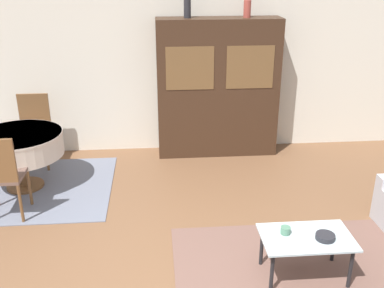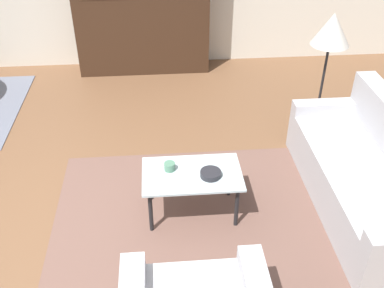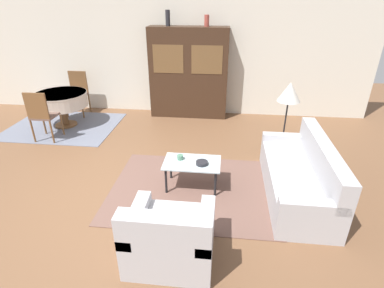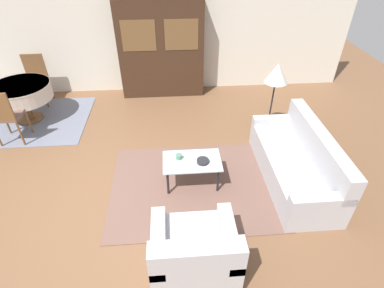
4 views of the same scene
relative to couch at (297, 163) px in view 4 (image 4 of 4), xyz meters
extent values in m
plane|color=brown|center=(-2.77, -0.25, -0.31)|extent=(14.00, 14.00, 0.00)
cube|color=beige|center=(-2.77, 3.38, 1.04)|extent=(10.00, 0.06, 2.70)
cube|color=brown|center=(-1.57, -0.05, -0.30)|extent=(2.51, 1.95, 0.01)
cube|color=slate|center=(-4.77, 2.07, -0.30)|extent=(2.36, 1.83, 0.01)
cube|color=#B2B2B7|center=(-0.06, 0.00, -0.09)|extent=(0.82, 2.02, 0.44)
cube|color=#B2B2B7|center=(0.26, 0.00, 0.34)|extent=(0.20, 2.02, 0.41)
cube|color=#B2B2B7|center=(-0.06, -0.93, 0.20)|extent=(0.82, 0.16, 0.12)
cube|color=#B2B2B7|center=(-0.06, 0.93, 0.20)|extent=(0.82, 0.16, 0.12)
cube|color=#B2B2B7|center=(-1.68, -1.35, -0.09)|extent=(0.94, 0.86, 0.43)
cube|color=#B2B2B7|center=(-1.68, -1.68, 0.32)|extent=(0.94, 0.20, 0.39)
cube|color=#B2B2B7|center=(-2.07, -1.35, 0.19)|extent=(0.16, 0.86, 0.12)
cube|color=#B2B2B7|center=(-1.29, -1.35, 0.19)|extent=(0.16, 0.86, 0.12)
cylinder|color=black|center=(-1.96, -0.18, -0.09)|extent=(0.04, 0.04, 0.42)
cylinder|color=black|center=(-1.23, -0.18, -0.09)|extent=(0.04, 0.04, 0.42)
cylinder|color=black|center=(-1.96, 0.22, -0.09)|extent=(0.04, 0.04, 0.42)
cylinder|color=black|center=(-1.23, 0.22, -0.09)|extent=(0.04, 0.04, 0.42)
cube|color=silver|center=(-1.60, 0.02, 0.13)|extent=(0.85, 0.53, 0.02)
cube|color=#382316|center=(-2.02, 3.11, 0.73)|extent=(1.81, 0.43, 2.07)
cube|color=brown|center=(-2.46, 2.89, 1.09)|extent=(0.69, 0.01, 0.62)
cube|color=brown|center=(-1.59, 2.89, 1.09)|extent=(0.69, 0.01, 0.62)
cylinder|color=brown|center=(-4.73, 2.12, -0.28)|extent=(0.48, 0.48, 0.03)
cylinder|color=brown|center=(-4.73, 2.12, -0.07)|extent=(0.14, 0.14, 0.46)
cylinder|color=beige|center=(-4.73, 2.12, 0.31)|extent=(1.11, 1.11, 0.30)
cylinder|color=beige|center=(-4.73, 2.12, 0.45)|extent=(1.12, 1.12, 0.03)
cylinder|color=brown|center=(-4.94, 1.63, -0.06)|extent=(0.04, 0.04, 0.48)
cylinder|color=brown|center=(-4.53, 1.63, -0.06)|extent=(0.04, 0.04, 0.48)
cylinder|color=brown|center=(-4.53, 1.23, -0.06)|extent=(0.04, 0.04, 0.48)
cube|color=brown|center=(-4.73, 1.43, 0.20)|extent=(0.44, 0.44, 0.04)
cylinder|color=brown|center=(-4.53, 2.61, -0.06)|extent=(0.04, 0.04, 0.48)
cylinder|color=brown|center=(-4.94, 2.61, -0.06)|extent=(0.04, 0.04, 0.48)
cylinder|color=brown|center=(-4.53, 3.02, -0.06)|extent=(0.04, 0.04, 0.48)
cylinder|color=brown|center=(-4.94, 3.02, -0.06)|extent=(0.04, 0.04, 0.48)
cube|color=brown|center=(-4.73, 2.82, 0.20)|extent=(0.44, 0.44, 0.04)
cube|color=brown|center=(-4.73, 3.02, 0.48)|extent=(0.44, 0.04, 0.52)
cylinder|color=black|center=(-0.05, 1.33, -0.30)|extent=(0.28, 0.28, 0.02)
cylinder|color=black|center=(-0.05, 1.33, 0.23)|extent=(0.03, 0.03, 1.02)
cone|color=beige|center=(-0.05, 1.33, 0.88)|extent=(0.40, 0.40, 0.34)
cylinder|color=#4C7A60|center=(-1.78, 0.08, 0.17)|extent=(0.09, 0.09, 0.07)
cylinder|color=#232328|center=(-1.44, -0.03, 0.16)|extent=(0.18, 0.18, 0.05)
camera|label=1|loc=(-2.95, -3.41, 2.51)|focal=42.00mm
camera|label=2|loc=(-1.85, -2.98, 2.52)|focal=42.00mm
camera|label=3|loc=(-1.16, -3.84, 2.40)|focal=28.00mm
camera|label=4|loc=(-1.86, -3.33, 2.95)|focal=28.00mm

